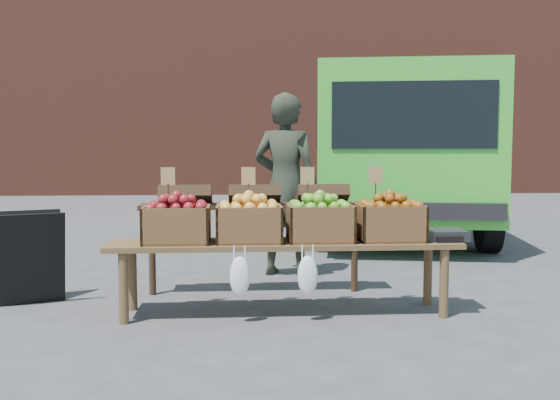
{
  "coord_description": "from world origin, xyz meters",
  "views": [
    {
      "loc": [
        0.42,
        -4.35,
        1.29
      ],
      "look_at": [
        0.79,
        0.91,
        0.85
      ],
      "focal_mm": 40.0,
      "sensor_mm": 36.0,
      "label": 1
    }
  ],
  "objects_px": {
    "display_bench": "(285,278)",
    "crate_golden_apples": "(177,224)",
    "back_table": "(254,235)",
    "crate_red_apples": "(320,223)",
    "vendor": "(286,185)",
    "weighing_scale": "(443,235)",
    "crate_russet_pears": "(249,224)",
    "chalkboard_sign": "(31,257)",
    "crate_green_apples": "(390,222)",
    "delivery_van": "(396,157)"
  },
  "relations": [
    {
      "from": "display_bench",
      "to": "crate_golden_apples",
      "type": "relative_size",
      "value": 5.4
    },
    {
      "from": "back_table",
      "to": "crate_red_apples",
      "type": "distance_m",
      "value": 0.89
    },
    {
      "from": "vendor",
      "to": "weighing_scale",
      "type": "height_order",
      "value": "vendor"
    },
    {
      "from": "crate_golden_apples",
      "to": "crate_russet_pears",
      "type": "relative_size",
      "value": 1.0
    },
    {
      "from": "chalkboard_sign",
      "to": "crate_red_apples",
      "type": "xyz_separation_m",
      "value": [
        2.35,
        -0.48,
        0.32
      ]
    },
    {
      "from": "back_table",
      "to": "crate_green_apples",
      "type": "relative_size",
      "value": 4.2
    },
    {
      "from": "chalkboard_sign",
      "to": "weighing_scale",
      "type": "distance_m",
      "value": 3.36
    },
    {
      "from": "crate_russet_pears",
      "to": "crate_green_apples",
      "type": "xyz_separation_m",
      "value": [
        1.1,
        0.0,
        0.0
      ]
    },
    {
      "from": "crate_golden_apples",
      "to": "weighing_scale",
      "type": "relative_size",
      "value": 1.47
    },
    {
      "from": "display_bench",
      "to": "crate_russet_pears",
      "type": "bearing_deg",
      "value": 180.0
    },
    {
      "from": "crate_russet_pears",
      "to": "vendor",
      "type": "bearing_deg",
      "value": 74.85
    },
    {
      "from": "display_bench",
      "to": "crate_golden_apples",
      "type": "xyz_separation_m",
      "value": [
        -0.82,
        0.0,
        0.42
      ]
    },
    {
      "from": "back_table",
      "to": "chalkboard_sign",
      "type": "bearing_deg",
      "value": -172.67
    },
    {
      "from": "weighing_scale",
      "to": "delivery_van",
      "type": "bearing_deg",
      "value": 79.95
    },
    {
      "from": "vendor",
      "to": "display_bench",
      "type": "distance_m",
      "value": 1.62
    },
    {
      "from": "crate_green_apples",
      "to": "weighing_scale",
      "type": "bearing_deg",
      "value": 0.0
    },
    {
      "from": "display_bench",
      "to": "weighing_scale",
      "type": "distance_m",
      "value": 1.29
    },
    {
      "from": "crate_golden_apples",
      "to": "weighing_scale",
      "type": "distance_m",
      "value": 2.08
    },
    {
      "from": "crate_golden_apples",
      "to": "crate_green_apples",
      "type": "xyz_separation_m",
      "value": [
        1.65,
        0.0,
        0.0
      ]
    },
    {
      "from": "display_bench",
      "to": "crate_russet_pears",
      "type": "distance_m",
      "value": 0.51
    },
    {
      "from": "chalkboard_sign",
      "to": "back_table",
      "type": "relative_size",
      "value": 0.37
    },
    {
      "from": "crate_golden_apples",
      "to": "delivery_van",
      "type": "bearing_deg",
      "value": 57.35
    },
    {
      "from": "crate_red_apples",
      "to": "vendor",
      "type": "bearing_deg",
      "value": 95.69
    },
    {
      "from": "delivery_van",
      "to": "crate_green_apples",
      "type": "bearing_deg",
      "value": -94.87
    },
    {
      "from": "vendor",
      "to": "crate_green_apples",
      "type": "height_order",
      "value": "vendor"
    },
    {
      "from": "display_bench",
      "to": "vendor",
      "type": "bearing_deg",
      "value": 85.11
    },
    {
      "from": "crate_russet_pears",
      "to": "weighing_scale",
      "type": "relative_size",
      "value": 1.47
    },
    {
      "from": "delivery_van",
      "to": "crate_green_apples",
      "type": "relative_size",
      "value": 10.28
    },
    {
      "from": "weighing_scale",
      "to": "crate_russet_pears",
      "type": "bearing_deg",
      "value": 180.0
    },
    {
      "from": "crate_russet_pears",
      "to": "weighing_scale",
      "type": "height_order",
      "value": "crate_russet_pears"
    },
    {
      "from": "delivery_van",
      "to": "display_bench",
      "type": "relative_size",
      "value": 1.9
    },
    {
      "from": "crate_golden_apples",
      "to": "crate_red_apples",
      "type": "relative_size",
      "value": 1.0
    },
    {
      "from": "vendor",
      "to": "weighing_scale",
      "type": "distance_m",
      "value": 1.89
    },
    {
      "from": "back_table",
      "to": "weighing_scale",
      "type": "relative_size",
      "value": 6.18
    },
    {
      "from": "back_table",
      "to": "vendor",
      "type": "bearing_deg",
      "value": 66.15
    },
    {
      "from": "chalkboard_sign",
      "to": "display_bench",
      "type": "relative_size",
      "value": 0.29
    },
    {
      "from": "crate_russet_pears",
      "to": "weighing_scale",
      "type": "xyz_separation_m",
      "value": [
        1.53,
        0.0,
        -0.1
      ]
    },
    {
      "from": "chalkboard_sign",
      "to": "display_bench",
      "type": "bearing_deg",
      "value": -34.89
    },
    {
      "from": "vendor",
      "to": "chalkboard_sign",
      "type": "xyz_separation_m",
      "value": [
        -2.2,
        -1.0,
        -0.53
      ]
    },
    {
      "from": "delivery_van",
      "to": "crate_golden_apples",
      "type": "bearing_deg",
      "value": -112.3
    },
    {
      "from": "crate_golden_apples",
      "to": "display_bench",
      "type": "bearing_deg",
      "value": 0.0
    },
    {
      "from": "crate_russet_pears",
      "to": "display_bench",
      "type": "bearing_deg",
      "value": 0.0
    },
    {
      "from": "vendor",
      "to": "weighing_scale",
      "type": "xyz_separation_m",
      "value": [
        1.12,
        -1.49,
        -0.31
      ]
    },
    {
      "from": "delivery_van",
      "to": "crate_red_apples",
      "type": "relative_size",
      "value": 10.28
    },
    {
      "from": "chalkboard_sign",
      "to": "crate_red_apples",
      "type": "distance_m",
      "value": 2.42
    },
    {
      "from": "crate_russet_pears",
      "to": "delivery_van",
      "type": "bearing_deg",
      "value": 62.62
    },
    {
      "from": "back_table",
      "to": "display_bench",
      "type": "relative_size",
      "value": 0.78
    },
    {
      "from": "chalkboard_sign",
      "to": "crate_golden_apples",
      "type": "xyz_separation_m",
      "value": [
        1.25,
        -0.48,
        0.32
      ]
    },
    {
      "from": "vendor",
      "to": "crate_golden_apples",
      "type": "relative_size",
      "value": 3.67
    },
    {
      "from": "crate_red_apples",
      "to": "weighing_scale",
      "type": "bearing_deg",
      "value": 0.0
    }
  ]
}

